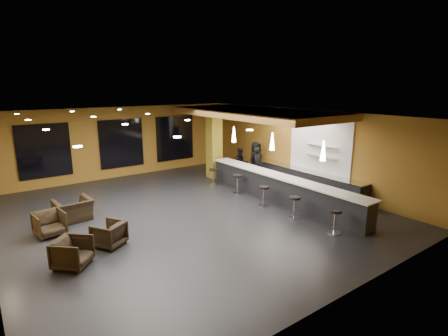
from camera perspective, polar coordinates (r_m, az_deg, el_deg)
floor at (r=12.92m, az=-5.93°, el=-7.47°), size 12.00×13.00×0.10m
ceiling at (r=12.12m, az=-6.34°, el=8.65°), size 12.00×13.00×0.10m
wall_back at (r=18.27m, az=-16.50°, el=4.07°), size 12.00×0.10×3.50m
wall_front at (r=7.69m, az=19.45°, el=-8.63°), size 12.00×0.10×3.50m
wall_right at (r=16.21m, az=12.73°, el=3.17°), size 0.10×13.00×3.50m
wood_soffit at (r=15.27m, az=5.03°, el=8.93°), size 3.60×8.00×0.28m
window_left at (r=17.34m, az=-27.29°, el=2.48°), size 2.20×0.06×2.40m
window_center at (r=18.18m, az=-16.38°, el=3.87°), size 2.20×0.06×2.40m
window_right at (r=19.38m, az=-8.00°, el=4.85°), size 2.20×0.06×2.40m
tile_backsplash at (r=15.47m, az=15.34°, el=3.48°), size 0.06×3.20×2.40m
bar_counter at (r=14.12m, az=9.05°, el=-3.39°), size 0.60×8.00×1.00m
bar_top at (r=13.98m, az=9.13°, el=-1.33°), size 0.78×8.10×0.05m
prep_counter at (r=15.88m, az=12.88°, el=-1.93°), size 0.70×6.00×0.86m
prep_top at (r=15.77m, az=12.97°, el=-0.34°), size 0.72×6.00×0.03m
wall_shelf_lower at (r=15.31m, az=15.49°, el=1.85°), size 0.30×1.50×0.03m
wall_shelf_upper at (r=15.23m, az=15.60°, el=3.51°), size 0.30×1.50×0.03m
column at (r=17.30m, az=-1.63°, el=4.12°), size 0.60×0.60×3.50m
pendant_0 at (r=12.40m, az=15.90°, el=2.73°), size 0.20×0.20×0.70m
pendant_1 at (r=14.06m, az=7.88°, el=4.32°), size 0.20×0.20×0.70m
pendant_2 at (r=15.93m, az=1.63°, el=5.50°), size 0.20×0.20×0.70m
staff_a at (r=16.59m, az=5.47°, el=0.50°), size 0.73×0.62×1.70m
staff_b at (r=17.15m, az=2.78°, el=0.69°), size 0.92×0.83×1.54m
staff_c at (r=17.40m, az=5.20°, el=1.33°), size 0.97×0.70×1.84m
armchair_a at (r=9.92m, az=-23.51°, el=-12.57°), size 1.16×1.16×0.76m
armchair_b at (r=10.73m, az=-18.27°, el=-10.21°), size 1.07×1.08×0.72m
armchair_c at (r=12.12m, az=-26.60°, el=-8.13°), size 0.92×0.94×0.76m
armchair_d at (r=13.07m, az=-23.41°, el=-6.31°), size 1.23×1.09×0.75m
bar_stool_0 at (r=11.48m, az=17.68°, el=-7.85°), size 0.40×0.40×0.78m
bar_stool_1 at (r=12.41m, az=11.44°, el=-5.86°), size 0.40×0.40×0.78m
bar_stool_2 at (r=13.44m, az=6.51°, el=-4.15°), size 0.40×0.40×0.79m
bar_stool_3 at (r=14.89m, az=2.24°, el=-2.25°), size 0.41×0.41×0.82m
bar_stool_4 at (r=16.12m, az=-1.73°, el=-1.11°), size 0.40×0.40×0.78m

